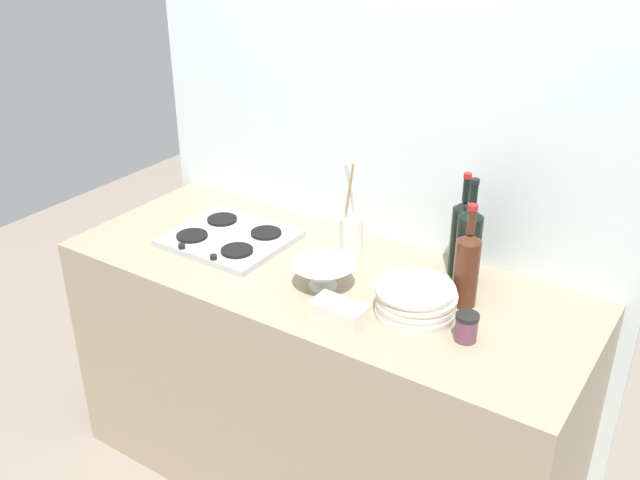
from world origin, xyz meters
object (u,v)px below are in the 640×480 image
(stovetop_hob, at_px, (229,238))
(wine_bottle_mid_right, at_px, (462,236))
(wine_bottle_leftmost, at_px, (467,267))
(butter_dish, at_px, (339,313))
(mixing_bowl, at_px, (323,274))
(utensil_crock, at_px, (351,234))
(condiment_jar_front, at_px, (466,327))
(wine_bottle_mid_left, at_px, (468,246))
(plate_stack, at_px, (416,301))

(stovetop_hob, bearing_deg, wine_bottle_mid_right, 17.02)
(wine_bottle_leftmost, height_order, butter_dish, wine_bottle_leftmost)
(mixing_bowl, bearing_deg, utensil_crock, 100.75)
(butter_dish, bearing_deg, wine_bottle_leftmost, 48.70)
(butter_dish, distance_m, condiment_jar_front, 0.37)
(wine_bottle_mid_left, xyz_separation_m, mixing_bowl, (-0.38, -0.26, -0.10))
(plate_stack, xyz_separation_m, wine_bottle_mid_left, (0.05, 0.24, 0.09))
(stovetop_hob, relative_size, utensil_crock, 1.26)
(plate_stack, height_order, wine_bottle_mid_left, wine_bottle_mid_left)
(plate_stack, relative_size, wine_bottle_mid_left, 0.67)
(wine_bottle_mid_left, distance_m, mixing_bowl, 0.46)
(wine_bottle_leftmost, xyz_separation_m, condiment_jar_front, (0.08, -0.18, -0.09))
(condiment_jar_front, bearing_deg, plate_stack, 168.21)
(stovetop_hob, distance_m, wine_bottle_mid_right, 0.83)
(stovetop_hob, distance_m, plate_stack, 0.78)
(wine_bottle_leftmost, distance_m, butter_dish, 0.41)
(stovetop_hob, distance_m, butter_dish, 0.65)
(wine_bottle_leftmost, height_order, utensil_crock, wine_bottle_leftmost)
(wine_bottle_mid_left, bearing_deg, utensil_crock, -179.23)
(plate_stack, bearing_deg, condiment_jar_front, -11.79)
(wine_bottle_mid_left, distance_m, wine_bottle_mid_right, 0.09)
(wine_bottle_mid_left, height_order, butter_dish, wine_bottle_mid_left)
(plate_stack, distance_m, condiment_jar_front, 0.18)
(mixing_bowl, xyz_separation_m, butter_dish, (0.15, -0.15, -0.01))
(mixing_bowl, distance_m, utensil_crock, 0.26)
(wine_bottle_mid_right, xyz_separation_m, utensil_crock, (-0.37, -0.07, -0.06))
(utensil_crock, bearing_deg, wine_bottle_mid_right, 11.26)
(wine_bottle_leftmost, height_order, wine_bottle_mid_right, wine_bottle_mid_right)
(stovetop_hob, relative_size, wine_bottle_mid_left, 1.12)
(utensil_crock, bearing_deg, mixing_bowl, -79.25)
(wine_bottle_mid_left, bearing_deg, wine_bottle_mid_right, 126.42)
(wine_bottle_mid_right, bearing_deg, mixing_bowl, -134.94)
(wine_bottle_leftmost, bearing_deg, wine_bottle_mid_left, 111.44)
(stovetop_hob, bearing_deg, condiment_jar_front, -6.42)
(wine_bottle_mid_left, bearing_deg, stovetop_hob, -168.37)
(wine_bottle_leftmost, bearing_deg, mixing_bowl, -159.51)
(wine_bottle_mid_right, xyz_separation_m, butter_dish, (-0.17, -0.47, -0.10))
(utensil_crock, bearing_deg, butter_dish, -63.36)
(plate_stack, distance_m, wine_bottle_mid_left, 0.27)
(wine_bottle_leftmost, relative_size, wine_bottle_mid_left, 0.90)
(stovetop_hob, xyz_separation_m, utensil_crock, (0.41, 0.17, 0.06))
(stovetop_hob, height_order, wine_bottle_mid_right, wine_bottle_mid_right)
(stovetop_hob, bearing_deg, utensil_crock, 21.94)
(mixing_bowl, xyz_separation_m, utensil_crock, (-0.05, 0.25, 0.03))
(wine_bottle_mid_left, bearing_deg, condiment_jar_front, -66.21)
(mixing_bowl, height_order, condiment_jar_front, mixing_bowl)
(stovetop_hob, relative_size, mixing_bowl, 2.02)
(plate_stack, relative_size, condiment_jar_front, 2.95)
(plate_stack, xyz_separation_m, wine_bottle_leftmost, (0.09, 0.14, 0.08))
(wine_bottle_leftmost, relative_size, utensil_crock, 1.01)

